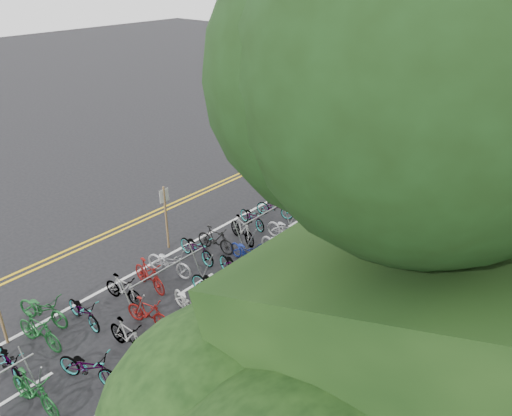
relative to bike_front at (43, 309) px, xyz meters
The scene contains 7 objects.
ground 1.20m from the bike_front, 167.59° to the left, with size 120.00×120.00×0.00m, color black.
road_markings 10.35m from the bike_front, 92.43° to the left, with size 7.47×80.00×0.01m.
red_curb 13.09m from the bike_front, 69.28° to the left, with size 0.25×28.00×0.10m, color maroon.
bike_racks_rest 13.38m from the bike_front, 81.71° to the left, with size 1.14×23.00×1.17m.
signposts_rest 14.27m from the bike_front, 91.90° to the left, with size 0.08×18.40×2.50m.
bike_front is the anchor object (origin of this frame).
bike_valet 3.97m from the bike_front, 59.68° to the left, with size 3.37×14.49×1.09m.
Camera 1 is at (13.46, -5.24, 9.74)m, focal length 35.00 mm.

